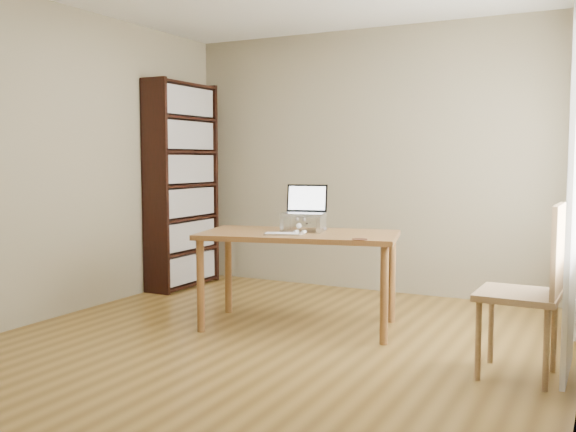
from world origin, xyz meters
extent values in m
cube|color=brown|center=(0.00, 0.00, -0.01)|extent=(4.00, 4.50, 0.02)
cube|color=#867B5A|center=(0.00, 2.26, 1.30)|extent=(4.00, 0.02, 2.60)
cube|color=#867B5A|center=(-2.01, 0.00, 1.30)|extent=(0.02, 4.50, 2.60)
cube|color=black|center=(-1.84, 1.12, 1.05)|extent=(0.30, 0.04, 2.10)
cube|color=black|center=(-1.84, 1.98, 1.05)|extent=(0.30, 0.04, 2.10)
cube|color=black|center=(-1.98, 1.55, 1.05)|extent=(0.02, 0.90, 2.10)
cube|color=black|center=(-1.84, 1.55, 0.03)|extent=(0.30, 0.84, 0.02)
cube|color=black|center=(-1.81, 1.55, 0.20)|extent=(0.20, 0.78, 0.28)
cube|color=black|center=(-1.84, 1.55, 0.37)|extent=(0.30, 0.84, 0.03)
cube|color=black|center=(-1.81, 1.55, 0.54)|extent=(0.20, 0.78, 0.28)
cube|color=black|center=(-1.84, 1.55, 0.71)|extent=(0.30, 0.84, 0.02)
cube|color=black|center=(-1.81, 1.55, 0.88)|extent=(0.20, 0.78, 0.28)
cube|color=black|center=(-1.84, 1.55, 1.05)|extent=(0.30, 0.84, 0.02)
cube|color=black|center=(-1.81, 1.55, 1.22)|extent=(0.20, 0.78, 0.28)
cube|color=black|center=(-1.84, 1.55, 1.39)|extent=(0.30, 0.84, 0.02)
cube|color=black|center=(-1.81, 1.55, 1.56)|extent=(0.20, 0.78, 0.28)
cube|color=black|center=(-1.84, 1.55, 1.73)|extent=(0.30, 0.84, 0.02)
cube|color=black|center=(-1.81, 1.55, 1.90)|extent=(0.20, 0.78, 0.28)
cube|color=black|center=(-1.84, 1.55, 2.07)|extent=(0.30, 0.84, 0.03)
cube|color=white|center=(1.92, 0.25, 1.15)|extent=(0.03, 0.70, 2.20)
cube|color=brown|center=(-0.05, 0.63, 0.73)|extent=(1.65, 1.08, 0.04)
cylinder|color=brown|center=(-0.74, 0.95, 0.35)|extent=(0.06, 0.06, 0.71)
cylinder|color=brown|center=(0.65, 0.95, 0.35)|extent=(0.06, 0.06, 0.71)
cylinder|color=brown|center=(-0.74, 0.32, 0.35)|extent=(0.06, 0.06, 0.71)
cylinder|color=brown|center=(0.65, 0.32, 0.35)|extent=(0.06, 0.06, 0.71)
cube|color=silver|center=(-0.19, 0.71, 0.81)|extent=(0.03, 0.25, 0.12)
cube|color=silver|center=(0.10, 0.71, 0.81)|extent=(0.03, 0.25, 0.12)
cube|color=silver|center=(-0.05, 0.71, 0.88)|extent=(0.32, 0.25, 0.01)
cube|color=silver|center=(-0.05, 0.71, 0.89)|extent=(0.37, 0.30, 0.02)
cube|color=black|center=(-0.05, 0.85, 1.01)|extent=(0.33, 0.12, 0.22)
cube|color=white|center=(-0.05, 0.84, 1.01)|extent=(0.30, 0.10, 0.19)
cube|color=silver|center=(-0.08, 0.41, 0.76)|extent=(0.29, 0.19, 0.02)
cube|color=white|center=(-0.08, 0.41, 0.77)|extent=(0.26, 0.17, 0.00)
cylinder|color=#512D1B|center=(0.53, 0.43, 0.75)|extent=(0.11, 0.11, 0.01)
ellipsoid|color=#464137|center=(-0.02, 0.74, 0.81)|extent=(0.16, 0.36, 0.12)
ellipsoid|color=#464137|center=(-0.02, 0.85, 0.81)|extent=(0.14, 0.15, 0.11)
ellipsoid|color=#464137|center=(-0.02, 0.55, 0.83)|extent=(0.09, 0.09, 0.09)
ellipsoid|color=silver|center=(-0.02, 0.59, 0.80)|extent=(0.08, 0.08, 0.07)
sphere|color=silver|center=(-0.02, 0.52, 0.82)|extent=(0.04, 0.04, 0.04)
cone|color=#464137|center=(-0.05, 0.56, 0.87)|extent=(0.03, 0.04, 0.04)
cone|color=#464137|center=(0.00, 0.56, 0.87)|extent=(0.03, 0.04, 0.04)
cylinder|color=silver|center=(-0.05, 0.54, 0.76)|extent=(0.03, 0.08, 0.03)
cylinder|color=silver|center=(0.01, 0.54, 0.76)|extent=(0.03, 0.08, 0.03)
cylinder|color=#464137|center=(0.07, 0.87, 0.77)|extent=(0.13, 0.19, 0.03)
cube|color=tan|center=(1.64, 0.20, 0.50)|extent=(0.48, 0.48, 0.04)
cylinder|color=tan|center=(1.45, 0.01, 0.25)|extent=(0.04, 0.04, 0.50)
cylinder|color=tan|center=(1.83, 0.01, 0.25)|extent=(0.04, 0.04, 0.50)
cylinder|color=tan|center=(1.45, 0.39, 0.25)|extent=(0.04, 0.04, 0.50)
cylinder|color=tan|center=(1.83, 0.39, 0.25)|extent=(0.04, 0.04, 0.50)
cube|color=tan|center=(1.85, 0.20, 0.78)|extent=(0.04, 0.45, 0.56)
camera|label=1|loc=(2.14, -3.82, 1.32)|focal=40.00mm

